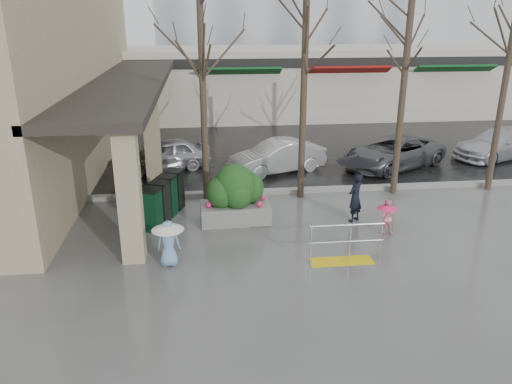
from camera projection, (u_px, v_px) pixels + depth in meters
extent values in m
plane|color=#51514F|center=(283.00, 243.00, 13.62)|extent=(120.00, 120.00, 0.00)
cube|color=black|center=(231.00, 105.00, 34.19)|extent=(120.00, 36.00, 0.01)
cube|color=gray|center=(264.00, 192.00, 17.34)|extent=(120.00, 0.30, 0.15)
cube|color=tan|center=(15.00, 67.00, 18.81)|extent=(6.00, 18.00, 8.00)
cube|color=#2D2823|center=(129.00, 76.00, 19.37)|extent=(2.80, 18.00, 0.25)
cube|color=tan|center=(129.00, 195.00, 12.15)|extent=(0.55, 0.55, 3.50)
cube|color=tan|center=(152.00, 134.00, 18.23)|extent=(0.55, 0.55, 3.50)
cube|color=beige|center=(268.00, 82.00, 29.99)|extent=(34.00, 6.00, 4.00)
cube|color=maroon|center=(124.00, 75.00, 26.15)|extent=(4.50, 1.68, 0.87)
cube|color=#0F4C1E|center=(238.00, 74.00, 26.78)|extent=(4.50, 1.68, 0.87)
cube|color=maroon|center=(347.00, 72.00, 27.40)|extent=(4.50, 1.68, 0.87)
cube|color=#0F4C1E|center=(451.00, 71.00, 28.03)|extent=(4.50, 1.68, 0.87)
cube|color=black|center=(275.00, 63.00, 26.80)|extent=(34.00, 0.35, 0.50)
cube|color=yellow|center=(341.00, 261.00, 12.63)|extent=(1.60, 0.50, 0.02)
cylinder|color=silver|center=(311.00, 245.00, 12.38)|extent=(0.05, 0.05, 1.00)
cylinder|color=silver|center=(350.00, 243.00, 12.49)|extent=(0.05, 0.05, 1.00)
cylinder|color=silver|center=(381.00, 242.00, 12.57)|extent=(0.05, 0.05, 1.00)
cylinder|color=silver|center=(347.00, 225.00, 12.31)|extent=(1.90, 0.06, 0.06)
cylinder|color=silver|center=(346.00, 242.00, 12.46)|extent=(1.90, 0.04, 0.04)
cylinder|color=#382B21|center=(203.00, 99.00, 15.63)|extent=(0.22, 0.22, 6.80)
cylinder|color=#382B21|center=(304.00, 94.00, 15.93)|extent=(0.22, 0.22, 7.00)
cylinder|color=#382B21|center=(402.00, 100.00, 16.36)|extent=(0.22, 0.22, 6.50)
cylinder|color=#382B21|center=(504.00, 87.00, 16.60)|extent=(0.22, 0.22, 7.20)
imported|color=black|center=(355.00, 197.00, 14.86)|extent=(0.66, 0.64, 1.52)
cylinder|color=black|center=(357.00, 172.00, 14.59)|extent=(0.02, 0.02, 0.96)
cone|color=black|center=(358.00, 159.00, 14.46)|extent=(1.25, 1.25, 0.18)
sphere|color=black|center=(358.00, 155.00, 14.42)|extent=(0.05, 0.05, 0.05)
imported|color=pink|center=(386.00, 216.00, 14.08)|extent=(0.57, 0.48, 1.03)
cylinder|color=black|center=(386.00, 210.00, 14.02)|extent=(0.02, 0.02, 0.45)
cone|color=#FF286B|center=(387.00, 206.00, 13.97)|extent=(0.58, 0.58, 0.18)
sphere|color=black|center=(387.00, 202.00, 13.94)|extent=(0.05, 0.05, 0.05)
imported|color=#74A1CF|center=(169.00, 243.00, 12.27)|extent=(0.60, 0.42, 1.18)
cylinder|color=black|center=(168.00, 233.00, 12.17)|extent=(0.02, 0.02, 0.55)
cone|color=white|center=(168.00, 226.00, 12.11)|extent=(0.80, 0.80, 0.18)
sphere|color=black|center=(167.00, 222.00, 12.07)|extent=(0.05, 0.05, 0.05)
cube|color=slate|center=(235.00, 213.00, 14.97)|extent=(2.08, 1.08, 0.57)
ellipsoid|color=#194014|center=(235.00, 186.00, 14.68)|extent=(1.26, 1.13, 1.32)
sphere|color=#194014|center=(222.00, 193.00, 14.58)|extent=(0.90, 0.90, 0.90)
sphere|color=#194014|center=(248.00, 188.00, 14.93)|extent=(0.95, 0.95, 0.95)
cube|color=#0C3820|center=(152.00, 211.00, 14.27)|extent=(0.62, 0.62, 1.18)
cube|color=black|center=(150.00, 190.00, 14.06)|extent=(0.66, 0.66, 0.09)
cube|color=black|center=(160.00, 204.00, 14.81)|extent=(0.62, 0.62, 1.18)
cube|color=black|center=(158.00, 183.00, 14.60)|extent=(0.66, 0.66, 0.09)
cube|color=#0C361F|center=(168.00, 197.00, 15.36)|extent=(0.62, 0.62, 1.18)
cube|color=black|center=(166.00, 177.00, 15.14)|extent=(0.66, 0.66, 0.09)
cube|color=black|center=(175.00, 191.00, 15.90)|extent=(0.62, 0.62, 1.18)
cube|color=black|center=(174.00, 172.00, 15.68)|extent=(0.66, 0.66, 0.09)
imported|color=#A9AAAE|center=(163.00, 155.00, 19.75)|extent=(3.98, 2.63, 1.26)
imported|color=beige|center=(277.00, 157.00, 19.52)|extent=(4.05, 2.65, 1.26)
imported|color=#5A5D61|center=(393.00, 152.00, 20.14)|extent=(4.98, 3.98, 1.26)
imported|color=silver|center=(500.00, 144.00, 21.47)|extent=(4.68, 3.06, 1.26)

